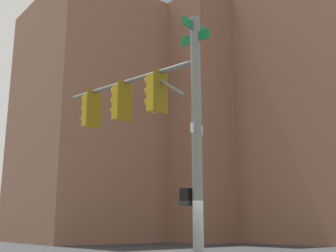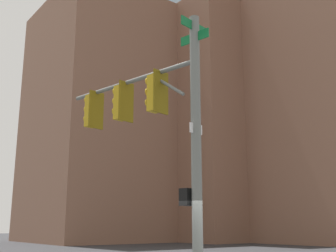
{
  "view_description": "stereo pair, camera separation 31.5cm",
  "coord_description": "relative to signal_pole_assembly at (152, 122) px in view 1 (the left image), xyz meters",
  "views": [
    {
      "loc": [
        7.23,
        7.14,
        1.96
      ],
      "look_at": [
        0.64,
        -1.05,
        4.41
      ],
      "focal_mm": 45.4,
      "sensor_mm": 36.0,
      "label": 1
    },
    {
      "loc": [
        6.98,
        7.33,
        1.96
      ],
      "look_at": [
        0.64,
        -1.05,
        4.41
      ],
      "focal_mm": 45.4,
      "sensor_mm": 36.0,
      "label": 2
    }
  ],
  "objects": [
    {
      "name": "building_glass_tower",
      "position": [
        -48.5,
        -31.12,
        25.35
      ],
      "size": [
        32.67,
        25.46,
        59.9
      ],
      "primitive_type": "cube",
      "color": "#7A99B2",
      "rests_on": "ground_plane"
    },
    {
      "name": "signal_pole_assembly",
      "position": [
        0.0,
        0.0,
        0.0
      ],
      "size": [
        1.5,
        5.2,
        7.12
      ],
      "rotation": [
        0.0,
        0.0,
        4.9
      ],
      "color": "slate",
      "rests_on": "ground_plane"
    },
    {
      "name": "building_brick_midblock",
      "position": [
        -21.82,
        -38.74,
        10.41
      ],
      "size": [
        21.52,
        16.86,
        30.02
      ],
      "primitive_type": "cube",
      "color": "#845B47",
      "rests_on": "ground_plane"
    },
    {
      "name": "building_brick_nearside",
      "position": [
        -42.02,
        -16.96,
        21.32
      ],
      "size": [
        23.41,
        18.41,
        51.85
      ],
      "primitive_type": "cube",
      "color": "#845B47",
      "rests_on": "ground_plane"
    },
    {
      "name": "building_brick_farside",
      "position": [
        -34.99,
        -33.67,
        10.46
      ],
      "size": [
        20.17,
        18.81,
        30.11
      ],
      "primitive_type": "cube",
      "color": "#845B47",
      "rests_on": "ground_plane"
    }
  ]
}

